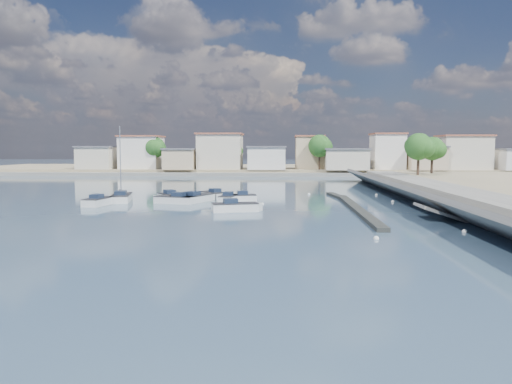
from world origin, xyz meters
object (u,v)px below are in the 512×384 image
(motorboat_a, at_px, (100,202))
(motorboat_e, at_px, (196,199))
(motorboat_b, at_px, (229,199))
(sailboat, at_px, (122,198))
(motorboat_g, at_px, (172,198))
(motorboat_h, at_px, (237,208))
(motorboat_c, at_px, (173,200))
(motorboat_d, at_px, (237,199))
(motorboat_f, at_px, (212,195))

(motorboat_a, xyz_separation_m, motorboat_e, (9.94, 3.96, -0.00))
(motorboat_b, relative_size, sailboat, 0.49)
(motorboat_e, xyz_separation_m, motorboat_g, (-2.99, 0.59, 0.00))
(motorboat_h, bearing_deg, motorboat_e, 123.11)
(motorboat_c, bearing_deg, motorboat_d, 16.13)
(motorboat_g, bearing_deg, motorboat_d, -2.21)
(motorboat_f, bearing_deg, motorboat_e, -107.21)
(motorboat_a, relative_size, motorboat_h, 0.99)
(sailboat, bearing_deg, motorboat_e, -2.03)
(motorboat_b, bearing_deg, motorboat_d, 37.78)
(sailboat, bearing_deg, motorboat_g, 2.65)
(motorboat_c, xyz_separation_m, motorboat_h, (7.89, -6.81, -0.00))
(motorboat_h, bearing_deg, motorboat_d, 95.19)
(motorboat_d, distance_m, motorboat_h, 8.90)
(motorboat_f, relative_size, motorboat_h, 0.87)
(motorboat_b, relative_size, motorboat_f, 1.00)
(motorboat_g, relative_size, sailboat, 0.56)
(motorboat_b, xyz_separation_m, sailboat, (-12.87, 0.68, 0.03))
(motorboat_a, distance_m, motorboat_f, 13.83)
(motorboat_g, bearing_deg, sailboat, -177.35)
(motorboat_b, bearing_deg, motorboat_e, 174.69)
(motorboat_a, height_order, sailboat, sailboat)
(motorboat_c, height_order, sailboat, sailboat)
(motorboat_h, bearing_deg, motorboat_b, 101.39)
(motorboat_c, distance_m, motorboat_g, 2.45)
(motorboat_f, height_order, motorboat_h, same)
(motorboat_b, relative_size, motorboat_e, 0.73)
(motorboat_a, distance_m, motorboat_e, 10.70)
(motorboat_c, distance_m, sailboat, 6.94)
(motorboat_a, distance_m, sailboat, 4.39)
(sailboat, bearing_deg, motorboat_b, -3.03)
(sailboat, bearing_deg, motorboat_d, -0.10)
(motorboat_b, height_order, motorboat_e, same)
(motorboat_a, xyz_separation_m, sailboat, (1.00, 4.28, 0.03))
(motorboat_e, bearing_deg, sailboat, 177.97)
(motorboat_a, height_order, motorboat_f, same)
(motorboat_d, height_order, motorboat_f, same)
(motorboat_c, height_order, motorboat_h, same)
(motorboat_a, bearing_deg, sailboat, 76.81)
(motorboat_e, xyz_separation_m, motorboat_f, (1.28, 4.13, -0.00))
(motorboat_c, bearing_deg, motorboat_e, 37.31)
(motorboat_b, bearing_deg, motorboat_h, -78.61)
(motorboat_b, bearing_deg, motorboat_c, -167.42)
(motorboat_a, relative_size, motorboat_b, 1.14)
(motorboat_a, distance_m, motorboat_d, 15.32)
(motorboat_f, distance_m, motorboat_g, 5.55)
(motorboat_a, xyz_separation_m, motorboat_d, (14.72, 4.25, -0.00))
(sailboat, bearing_deg, motorboat_f, 20.49)
(motorboat_g, bearing_deg, motorboat_a, -146.75)
(motorboat_d, distance_m, motorboat_e, 4.79)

